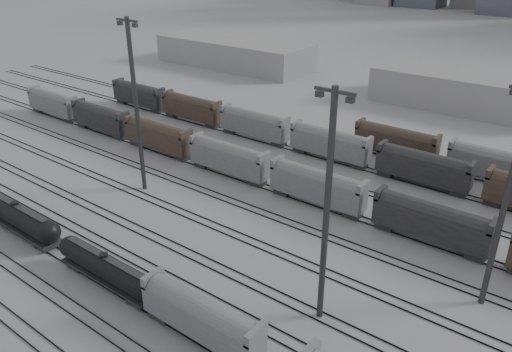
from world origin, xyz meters
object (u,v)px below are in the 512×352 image
Objects in this scene: tank_car_a at (18,215)px; hopper_car_a at (201,316)px; tank_car_b at (106,267)px; light_mast_c at (327,206)px.

hopper_car_a is (33.41, 0.00, 0.53)m from tank_car_a.
tank_car_a is 1.28× the size of hopper_car_a.
tank_car_b is at bearing 180.00° from hopper_car_a.
light_mast_c is (22.11, 10.11, 10.84)m from tank_car_b.
hopper_car_a is at bearing 0.00° from tank_car_b.
tank_car_a is 18.66m from tank_car_b.
hopper_car_a reaches higher than tank_car_b.
hopper_car_a is at bearing -126.05° from light_mast_c.
tank_car_a is 1.12× the size of tank_car_b.
light_mast_c reaches higher than tank_car_b.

